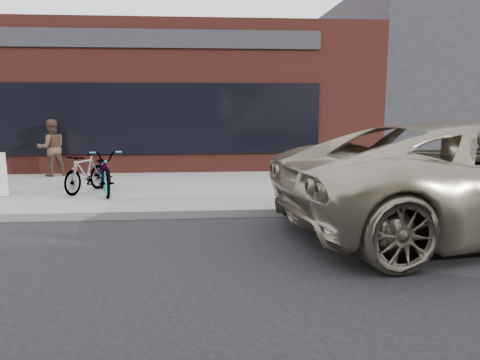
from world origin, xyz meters
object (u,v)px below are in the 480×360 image
object	(u,v)px
bicycle_front	(104,171)
bicycle_rear	(85,173)
cafe_patron_left	(52,148)
motorcycle	(324,189)

from	to	relation	value
bicycle_front	bicycle_rear	distance (m)	0.48
cafe_patron_left	motorcycle	bearing A→B (deg)	117.59
motorcycle	bicycle_rear	bearing A→B (deg)	153.80
motorcycle	bicycle_rear	world-z (taller)	motorcycle
bicycle_front	motorcycle	bearing A→B (deg)	-41.72
bicycle_rear	bicycle_front	bearing A→B (deg)	1.47
bicycle_rear	cafe_patron_left	bearing A→B (deg)	143.53
bicycle_front	bicycle_rear	world-z (taller)	bicycle_front
bicycle_rear	motorcycle	bearing A→B (deg)	-0.97
bicycle_rear	cafe_patron_left	distance (m)	2.98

